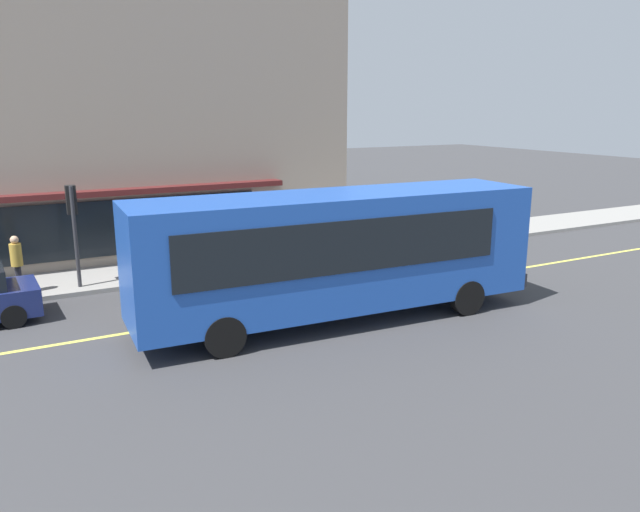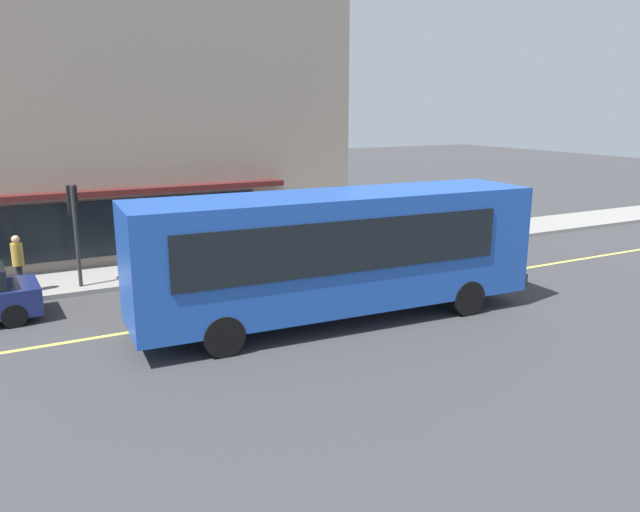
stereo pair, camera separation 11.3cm
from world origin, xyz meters
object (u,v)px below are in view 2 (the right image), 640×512
pedestrian_by_curb (187,241)px  pedestrian_mid_block (403,217)px  bus (338,250)px  pedestrian_at_corner (18,258)px  traffic_light (74,211)px

pedestrian_by_curb → pedestrian_mid_block: size_ratio=1.11×
bus → pedestrian_at_corner: bearing=140.2°
pedestrian_by_curb → pedestrian_at_corner: pedestrian_at_corner is taller
pedestrian_by_curb → pedestrian_mid_block: pedestrian_by_curb is taller
pedestrian_at_corner → pedestrian_mid_block: pedestrian_at_corner is taller
bus → pedestrian_mid_block: size_ratio=7.19×
traffic_light → pedestrian_by_curb: (3.57, 0.08, -1.33)m
pedestrian_at_corner → pedestrian_mid_block: 15.10m
bus → traffic_light: size_ratio=3.51×
pedestrian_mid_block → pedestrian_by_curb: bearing=-173.6°
bus → traffic_light: bearing=132.7°
pedestrian_by_curb → bus: bearing=-70.3°
traffic_light → pedestrian_mid_block: 13.47m
bus → traffic_light: (-5.88, 6.38, 0.55)m
bus → pedestrian_mid_block: bus is taller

